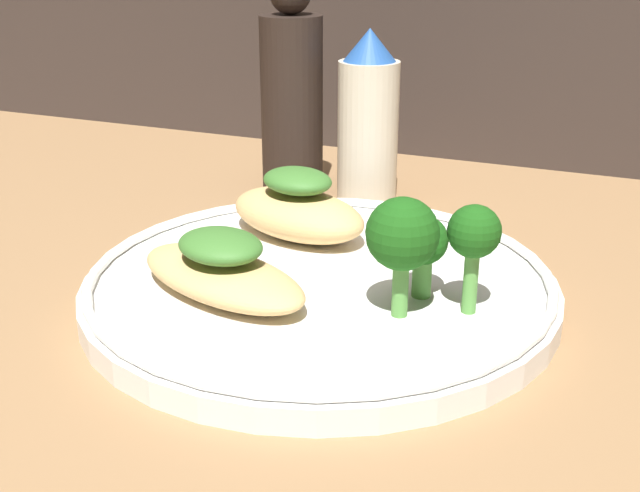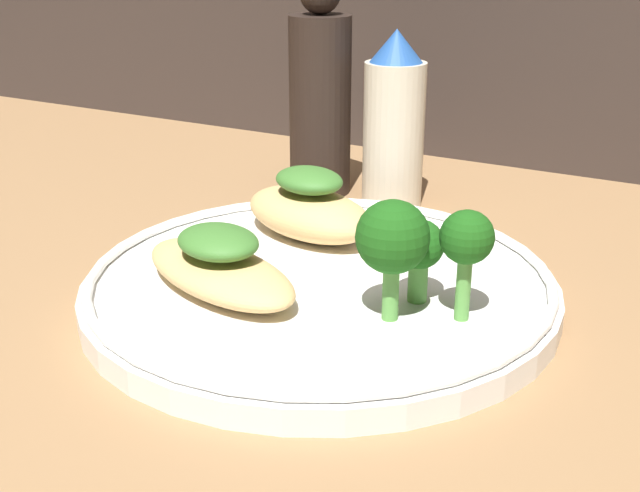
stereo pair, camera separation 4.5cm
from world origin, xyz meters
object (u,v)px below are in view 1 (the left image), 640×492
Objects in this scene: plate at (320,285)px; broccoli_bunch at (423,238)px; pepper_grinder at (292,97)px; sauce_bottle at (368,122)px.

plate is 8.08cm from broccoli_bunch.
plate is 21.91cm from pepper_grinder.
broccoli_bunch is 22.46cm from sauce_bottle.
sauce_bottle is at bearing 117.10° from broccoli_bunch.
broccoli_bunch is 0.38× the size of pepper_grinder.
pepper_grinder reaches higher than sauce_bottle.
plate is 4.19× the size of broccoli_bunch.
broccoli_bunch is 0.49× the size of sauce_bottle.
sauce_bottle is at bearing 0.00° from pepper_grinder.
pepper_grinder is (-10.17, 18.19, 6.77)cm from plate.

